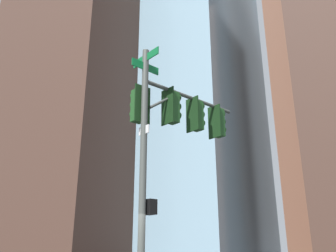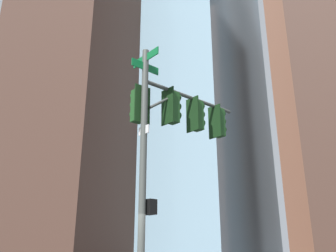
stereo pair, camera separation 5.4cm
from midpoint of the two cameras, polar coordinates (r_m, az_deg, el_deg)
name	(u,v)px [view 1 (the left image)]	position (r m, az deg, el deg)	size (l,w,h in m)	color
signal_pole_assembly	(173,127)	(10.73, 0.65, -0.18)	(4.11, 1.97, 7.36)	#4C514C
building_brick_midblock	(92,113)	(54.74, -12.35, 2.15)	(23.29, 18.62, 42.06)	#4C3328
building_glass_tower	(164,20)	(72.92, -0.70, 16.80)	(29.77, 30.56, 88.69)	#8CB2C6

